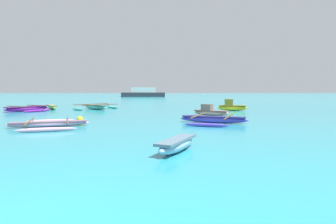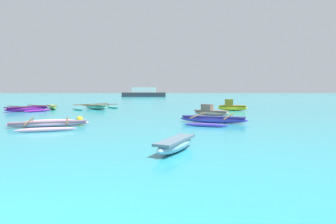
% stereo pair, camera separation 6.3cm
% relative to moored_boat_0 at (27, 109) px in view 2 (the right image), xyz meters
% --- Properties ---
extents(moored_boat_0, '(4.00, 3.85, 0.48)m').
position_rel_moored_boat_0_xyz_m(moored_boat_0, '(0.00, 0.00, 0.00)').
color(moored_boat_0, '#821C99').
rests_on(moored_boat_0, ground_plane).
extents(moored_boat_1, '(4.19, 4.15, 0.49)m').
position_rel_moored_boat_0_xyz_m(moored_boat_1, '(5.34, 2.31, 0.01)').
color(moored_boat_1, '#52BDAC').
rests_on(moored_boat_1, ground_plane).
extents(moored_boat_2, '(3.80, 4.52, 0.44)m').
position_rel_moored_boat_0_xyz_m(moored_boat_2, '(14.53, -8.83, -0.02)').
color(moored_boat_2, '#4C3FC4').
rests_on(moored_boat_2, ground_plane).
extents(moored_boat_3, '(2.60, 1.15, 1.01)m').
position_rel_moored_boat_0_xyz_m(moored_boat_3, '(17.64, 0.34, 0.13)').
color(moored_boat_3, yellow).
rests_on(moored_boat_3, ground_plane).
extents(moored_boat_4, '(1.50, 2.39, 0.40)m').
position_rel_moored_boat_0_xyz_m(moored_boat_4, '(12.12, -16.48, -0.00)').
color(moored_boat_4, '#82B5D6').
rests_on(moored_boat_4, ground_plane).
extents(moored_boat_5, '(4.01, 4.56, 0.34)m').
position_rel_moored_boat_0_xyz_m(moored_boat_5, '(5.84, -10.44, -0.07)').
color(moored_boat_5, '#DD9EC3').
rests_on(moored_boat_5, ground_plane).
extents(moored_boat_6, '(2.02, 3.01, 0.39)m').
position_rel_moored_boat_0_xyz_m(moored_boat_6, '(1.16, 2.57, -0.01)').
color(moored_boat_6, '#A4CF69').
rests_on(moored_boat_6, ground_plane).
extents(moored_boat_7, '(2.58, 2.02, 0.82)m').
position_rel_moored_boat_0_xyz_m(moored_boat_7, '(15.07, -4.26, 0.06)').
color(moored_boat_7, tan).
rests_on(moored_boat_7, ground_plane).
extents(mooring_buoy_1, '(0.36, 0.36, 0.36)m').
position_rel_moored_boat_0_xyz_m(mooring_buoy_1, '(6.90, -8.54, -0.04)').
color(mooring_buoy_1, yellow).
rests_on(mooring_buoy_1, ground_plane).
extents(distant_ferry, '(9.90, 2.18, 2.18)m').
position_rel_moored_boat_0_xyz_m(distant_ferry, '(6.99, 42.88, 0.66)').
color(distant_ferry, '#2D333D').
rests_on(distant_ferry, ground_plane).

